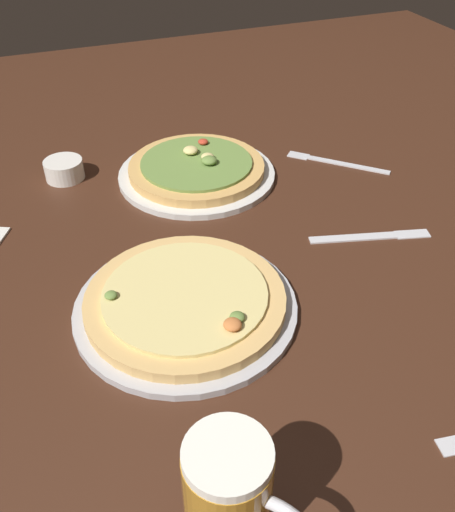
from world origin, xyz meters
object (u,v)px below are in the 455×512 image
object	(u,v)px
pizza_plate_near	(186,303)
beer_mug_dark	(232,499)
fork_spare	(335,162)
knife_spare	(371,236)
pizza_plate_far	(197,170)
ramekin_sauce	(64,169)

from	to	relation	value
pizza_plate_near	beer_mug_dark	xyz separation A→B (m)	(-0.06, -0.33, 0.06)
fork_spare	beer_mug_dark	bearing A→B (deg)	-127.07
beer_mug_dark	knife_spare	distance (m)	0.57
pizza_plate_far	ramekin_sauce	xyz separation A→B (m)	(-0.25, 0.09, 0.00)
beer_mug_dark	knife_spare	world-z (taller)	beer_mug_dark
pizza_plate_near	ramekin_sauce	xyz separation A→B (m)	(-0.11, 0.46, 0.00)
beer_mug_dark	knife_spare	size ratio (longest dim) A/B	0.69
beer_mug_dark	knife_spare	xyz separation A→B (m)	(0.41, 0.39, -0.07)
pizza_plate_far	ramekin_sauce	world-z (taller)	pizza_plate_far
pizza_plate_near	knife_spare	world-z (taller)	pizza_plate_near
pizza_plate_near	ramekin_sauce	size ratio (longest dim) A/B	4.27
pizza_plate_near	beer_mug_dark	world-z (taller)	beer_mug_dark
pizza_plate_far	beer_mug_dark	bearing A→B (deg)	-105.75
ramekin_sauce	knife_spare	xyz separation A→B (m)	(0.47, -0.40, -0.02)
pizza_plate_near	fork_spare	bearing A→B (deg)	36.21
beer_mug_dark	ramekin_sauce	world-z (taller)	beer_mug_dark
pizza_plate_near	beer_mug_dark	distance (m)	0.34
pizza_plate_near	ramekin_sauce	world-z (taller)	pizza_plate_near
beer_mug_dark	pizza_plate_far	bearing A→B (deg)	74.25
pizza_plate_near	knife_spare	size ratio (longest dim) A/B	1.55
ramekin_sauce	fork_spare	distance (m)	0.56
ramekin_sauce	pizza_plate_far	bearing A→B (deg)	-20.08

